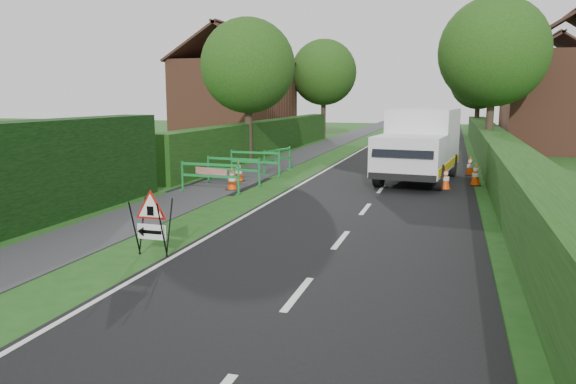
{
  "coord_description": "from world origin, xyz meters",
  "views": [
    {
      "loc": [
        4.71,
        -7.09,
        3.06
      ],
      "look_at": [
        1.54,
        3.71,
        1.15
      ],
      "focal_mm": 35.0,
      "sensor_mm": 36.0,
      "label": 1
    }
  ],
  "objects": [
    {
      "name": "ground",
      "position": [
        0.0,
        0.0,
        0.0
      ],
      "size": [
        120.0,
        120.0,
        0.0
      ],
      "primitive_type": "plane",
      "color": "#1C4915",
      "rests_on": "ground"
    },
    {
      "name": "road_surface",
      "position": [
        2.5,
        35.0,
        0.0
      ],
      "size": [
        6.0,
        90.0,
        0.02
      ],
      "primitive_type": "cube",
      "color": "black",
      "rests_on": "ground"
    },
    {
      "name": "footpath",
      "position": [
        -3.0,
        35.0,
        0.01
      ],
      "size": [
        2.0,
        90.0,
        0.02
      ],
      "primitive_type": "cube",
      "color": "#2D2D30",
      "rests_on": "ground"
    },
    {
      "name": "hedge_west_far",
      "position": [
        -5.0,
        22.0,
        0.0
      ],
      "size": [
        1.0,
        24.0,
        1.8
      ],
      "primitive_type": "cube",
      "color": "#14380F",
      "rests_on": "ground"
    },
    {
      "name": "hedge_east",
      "position": [
        6.5,
        16.0,
        0.0
      ],
      "size": [
        1.2,
        50.0,
        1.5
      ],
      "primitive_type": "cube",
      "color": "#14380F",
      "rests_on": "ground"
    },
    {
      "name": "house_west",
      "position": [
        -10.0,
        30.0,
        2.9
      ],
      "size": [
        7.5,
        7.4,
        7.88
      ],
      "color": "brown",
      "rests_on": "ground"
    },
    {
      "name": "house_east_a",
      "position": [
        11.0,
        28.0,
        2.9
      ],
      "size": [
        7.5,
        7.4,
        7.88
      ],
      "color": "brown",
      "rests_on": "ground"
    },
    {
      "name": "house_east_b",
      "position": [
        12.0,
        42.0,
        2.9
      ],
      "size": [
        7.5,
        7.4,
        7.88
      ],
      "color": "brown",
      "rests_on": "ground"
    },
    {
      "name": "tree_nw",
      "position": [
        -4.6,
        18.0,
        4.48
      ],
      "size": [
        4.4,
        4.4,
        6.7
      ],
      "color": "#2D2116",
      "rests_on": "ground"
    },
    {
      "name": "tree_ne",
      "position": [
        6.4,
        22.0,
        5.17
      ],
      "size": [
        5.2,
        5.2,
        7.79
      ],
      "color": "#2D2116",
      "rests_on": "ground"
    },
    {
      "name": "tree_fw",
      "position": [
        -4.6,
        34.0,
        4.83
      ],
      "size": [
        4.8,
        4.8,
        7.24
      ],
      "color": "#2D2116",
      "rests_on": "ground"
    },
    {
      "name": "tree_fe",
      "position": [
        6.4,
        38.0,
        4.22
      ],
      "size": [
        4.2,
        4.2,
        6.33
      ],
      "color": "#2D2116",
      "rests_on": "ground"
    },
    {
      "name": "triangle_sign",
      "position": [
        -0.81,
        2.27,
        0.77
      ],
      "size": [
        0.76,
        0.76,
        1.1
      ],
      "rotation": [
        0.0,
        0.0,
        -0.01
      ],
      "color": "black",
      "rests_on": "ground"
    },
    {
      "name": "works_van",
      "position": [
        3.57,
        13.94,
        1.39
      ],
      "size": [
        2.89,
        5.96,
        2.62
      ],
      "rotation": [
        0.0,
        0.0,
        -0.12
      ],
      "color": "silver",
      "rests_on": "ground"
    },
    {
      "name": "traffic_cone_0",
      "position": [
        4.54,
        12.11,
        0.39
      ],
      "size": [
        0.38,
        0.38,
        0.79
      ],
      "color": "black",
      "rests_on": "ground"
    },
    {
      "name": "traffic_cone_1",
      "position": [
        5.54,
        13.33,
        0.39
      ],
      "size": [
        0.38,
        0.38,
        0.79
      ],
      "color": "black",
      "rests_on": "ground"
    },
    {
      "name": "traffic_cone_2",
      "position": [
        5.43,
        16.0,
        0.39
      ],
      "size": [
        0.38,
        0.38,
        0.79
      ],
      "color": "black",
      "rests_on": "ground"
    },
    {
      "name": "traffic_cone_3",
      "position": [
        -2.25,
        10.04,
        0.39
      ],
      "size": [
        0.38,
        0.38,
        0.79
      ],
      "color": "black",
      "rests_on": "ground"
    },
    {
      "name": "traffic_cone_4",
      "position": [
        -2.71,
        11.84,
        0.39
      ],
      "size": [
        0.38,
        0.38,
        0.79
      ],
      "color": "black",
      "rests_on": "ground"
    },
    {
      "name": "ped_barrier_0",
      "position": [
        -2.73,
        9.34,
        0.63
      ],
      "size": [
        2.07,
        0.44,
        1.0
      ],
      "rotation": [
        0.0,
        0.0,
        -0.04
      ],
      "color": "#178033",
      "rests_on": "ground"
    },
    {
      "name": "ped_barrier_1",
      "position": [
        -2.62,
        11.09,
        0.63
      ],
      "size": [
        2.08,
        0.54,
        1.0
      ],
      "rotation": [
        0.0,
        0.0,
        -0.09
      ],
      "color": "#178033",
      "rests_on": "ground"
    },
    {
      "name": "ped_barrier_2",
      "position": [
        -2.66,
        13.45,
        0.63
      ],
      "size": [
        2.07,
        0.42,
        1.0
      ],
      "rotation": [
        0.0,
        0.0,
        -0.04
      ],
      "color": "#178033",
      "rests_on": "ground"
    },
    {
      "name": "ped_barrier_3",
      "position": [
        -2.1,
        14.62,
        0.63
      ],
      "size": [
        0.83,
        2.08,
        1.0
      ],
      "rotation": [
        0.0,
        0.0,
        1.33
      ],
      "color": "#178033",
      "rests_on": "ground"
    },
    {
      "name": "redwhite_plank",
      "position": [
        -3.45,
        11.05,
        0.0
      ],
      "size": [
        1.42,
        0.55,
        0.25
      ],
      "primitive_type": "cube",
      "rotation": [
        0.0,
        0.0,
        -0.35
      ],
      "color": "red",
      "rests_on": "ground"
    },
    {
      "name": "hatchback_car",
      "position": [
        2.24,
        25.1,
        0.63
      ],
      "size": [
        2.77,
        3.97,
        1.26
      ],
      "primitive_type": "imported",
      "rotation": [
        0.0,
        0.0,
        -0.39
      ],
      "color": "white",
      "rests_on": "ground"
    }
  ]
}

